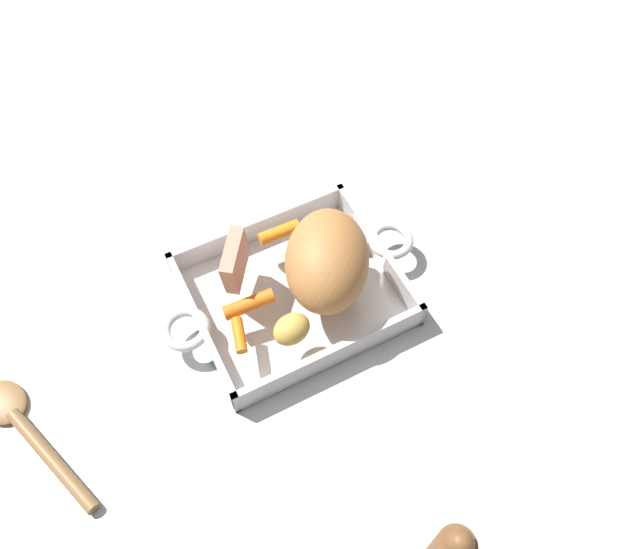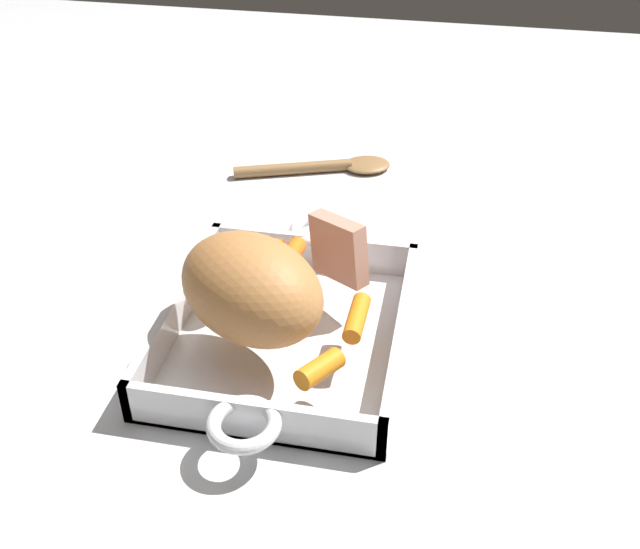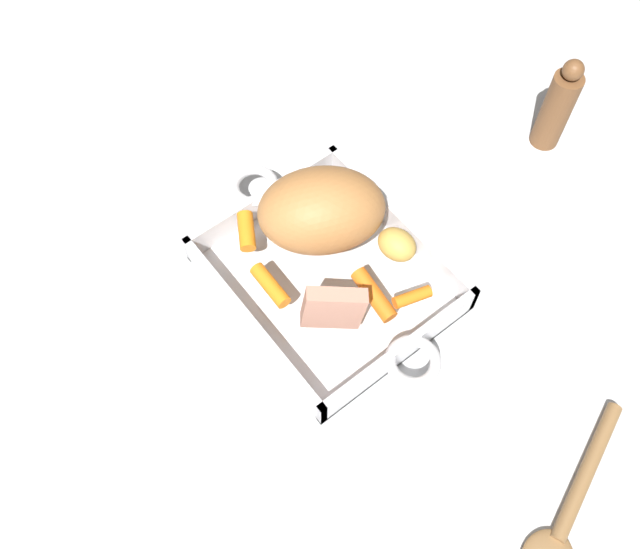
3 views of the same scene
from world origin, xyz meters
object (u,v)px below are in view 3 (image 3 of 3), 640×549
Objects in this scene: baby_carrot_northeast at (374,295)px; potato_whole at (397,245)px; baby_carrot_short at (412,297)px; pepper_mill at (557,107)px; roast_slice_thick at (333,308)px; roasting_dish at (328,277)px; baby_carrot_center_right at (270,285)px; serving_spoon at (569,513)px; baby_carrot_center_left at (246,231)px; pork_roast at (322,210)px.

baby_carrot_northeast is 0.07m from potato_whole.
baby_carrot_short is 0.36m from pepper_mill.
roast_slice_thick is 0.10m from baby_carrot_short.
roast_slice_thick reaches higher than roasting_dish.
pepper_mill reaches higher than baby_carrot_northeast.
baby_carrot_center_right is (0.02, 0.08, 0.04)m from roasting_dish.
baby_carrot_short is 0.29m from serving_spoon.
potato_whole reaches higher than baby_carrot_short.
pepper_mill reaches higher than baby_carrot_center_right.
baby_carrot_short is (-0.10, -0.05, 0.04)m from roasting_dish.
roasting_dish reaches higher than serving_spoon.
roasting_dish is 0.12m from baby_carrot_center_left.
roasting_dish is 0.10m from potato_whole.
roasting_dish is 5.56× the size of roast_slice_thick.
roast_slice_thick is 0.16m from baby_carrot_center_left.
pork_roast is 0.12m from roast_slice_thick.
roasting_dish is 6.31× the size of baby_carrot_center_right.
pepper_mill is at bearing -75.18° from baby_carrot_short.
roast_slice_thick is 0.46× the size of pepper_mill.
roast_slice_thick reaches higher than potato_whole.
roast_slice_thick is (-0.06, 0.04, 0.07)m from roasting_dish.
baby_carrot_short is 0.22m from baby_carrot_center_left.
roasting_dish is 0.08m from baby_carrot_northeast.
baby_carrot_center_right reaches higher than serving_spoon.
roasting_dish is 7.52× the size of potato_whole.
baby_carrot_short is at bearing -169.53° from pork_roast.
pork_roast is 3.15× the size of baby_carrot_center_left.
baby_carrot_center_right is (0.12, 0.12, 0.00)m from baby_carrot_short.
baby_carrot_center_right is at bearing 22.21° from roast_slice_thick.
baby_carrot_center_left reaches higher than baby_carrot_short.
baby_carrot_center_left is (0.20, 0.10, 0.00)m from baby_carrot_short.
baby_carrot_northeast is at bearing 175.50° from pork_roast.
roast_slice_thick is 1.46× the size of baby_carrot_short.
baby_carrot_center_left is 0.46m from pepper_mill.
pork_roast reaches higher than roasting_dish.
baby_carrot_short reaches higher than roasting_dish.
baby_carrot_northeast is (0.03, 0.03, 0.00)m from baby_carrot_short.
potato_whole is 0.32m from pepper_mill.
baby_carrot_short is at bearing -152.33° from baby_carrot_center_left.
pepper_mill reaches higher than roasting_dish.
baby_carrot_center_right is at bearing 165.01° from baby_carrot_center_left.
pepper_mill is (0.38, -0.37, 0.06)m from serving_spoon.
pork_roast is 2.56× the size of baby_carrot_center_right.
roast_slice_thick is at bearing 97.16° from pepper_mill.
roasting_dish is 0.09m from baby_carrot_center_right.
baby_carrot_short is at bearing 155.31° from potato_whole.
potato_whole reaches higher than baby_carrot_northeast.
pork_roast reaches higher than baby_carrot_northeast.
roast_slice_thick is at bearing -176.05° from baby_carrot_center_left.
pork_roast reaches higher than roast_slice_thick.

